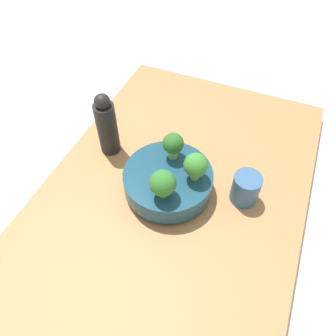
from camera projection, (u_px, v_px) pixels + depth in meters
ground_plane at (171, 206)px, 0.83m from camera, size 6.00×6.00×0.00m
table at (171, 201)px, 0.81m from camera, size 0.96×0.62×0.04m
bowl at (168, 180)px, 0.77m from camera, size 0.21×0.21×0.06m
broccoli_floret_right at (162, 183)px, 0.68m from camera, size 0.06×0.06×0.07m
broccoli_floret_left at (173, 144)px, 0.76m from camera, size 0.05×0.05×0.07m
broccoli_floret_back at (196, 166)px, 0.72m from camera, size 0.05×0.05×0.07m
cup at (246, 188)px, 0.76m from camera, size 0.07×0.07×0.08m
pepper_mill at (107, 125)px, 0.83m from camera, size 0.05×0.05×0.18m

